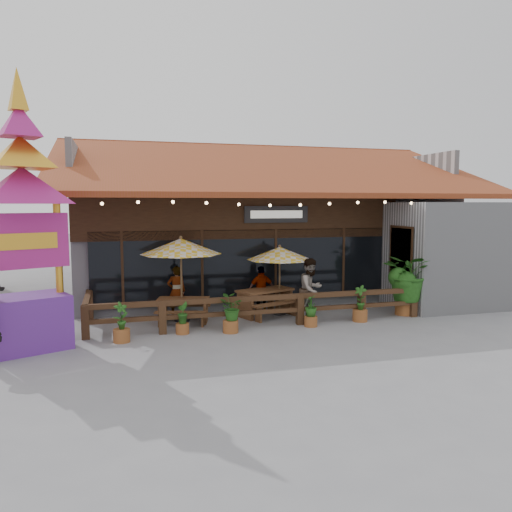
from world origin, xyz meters
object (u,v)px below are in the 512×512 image
object	(u,v)px
umbrella_left	(181,247)
umbrella_right	(280,254)
picnic_table_left	(183,306)
thai_sign_tower	(22,193)
picnic_table_right	(265,298)
tropical_plant	(406,274)

from	to	relation	value
umbrella_left	umbrella_right	xyz separation A→B (m)	(3.14, 0.05, -0.30)
umbrella_left	picnic_table_left	bearing A→B (deg)	-84.72
umbrella_right	thai_sign_tower	world-z (taller)	thai_sign_tower
picnic_table_right	picnic_table_left	bearing A→B (deg)	-174.83
picnic_table_left	picnic_table_right	xyz separation A→B (m)	(2.63, 0.24, 0.08)
picnic_table_left	tropical_plant	world-z (taller)	tropical_plant
picnic_table_right	tropical_plant	distance (m)	4.57
picnic_table_right	thai_sign_tower	world-z (taller)	thai_sign_tower
umbrella_right	thai_sign_tower	xyz separation A→B (m)	(-7.11, -2.02, 1.84)
picnic_table_left	tropical_plant	bearing A→B (deg)	-6.87
thai_sign_tower	picnic_table_right	bearing A→B (deg)	16.81
umbrella_left	picnic_table_left	size ratio (longest dim) A/B	1.52
picnic_table_left	thai_sign_tower	world-z (taller)	thai_sign_tower
umbrella_right	picnic_table_right	size ratio (longest dim) A/B	1.20
umbrella_left	umbrella_right	size ratio (longest dim) A/B	1.05
picnic_table_left	picnic_table_right	distance (m)	2.64
picnic_table_left	thai_sign_tower	size ratio (longest dim) A/B	0.25
umbrella_left	thai_sign_tower	distance (m)	4.70
picnic_table_left	umbrella_left	bearing A→B (deg)	95.28
umbrella_left	umbrella_right	bearing A→B (deg)	0.85
umbrella_right	picnic_table_right	xyz separation A→B (m)	(-0.49, -0.02, -1.39)
umbrella_left	thai_sign_tower	xyz separation A→B (m)	(-3.98, -1.98, 1.54)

